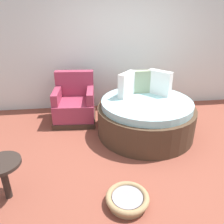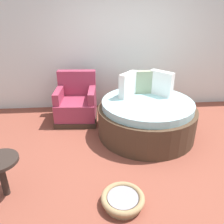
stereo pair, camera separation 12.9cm
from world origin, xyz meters
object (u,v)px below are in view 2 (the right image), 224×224
Objects in this scene: pet_basket at (123,200)px; side_table at (0,166)px; red_armchair at (77,104)px; round_daybed at (146,117)px.

pet_basket is 0.98× the size of side_table.
red_armchair is 2.14m from side_table.
red_armchair is (-1.27, 0.69, 0.00)m from round_daybed.
pet_basket is at bearing -74.12° from red_armchair.
pet_basket is (0.65, -2.28, -0.26)m from red_armchair.
pet_basket is 1.47m from side_table.
round_daybed is at bearing 32.96° from side_table.
red_armchair is at bearing 105.88° from pet_basket.
side_table is at bearing -147.04° from round_daybed.
red_armchair is 1.84× the size of pet_basket.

